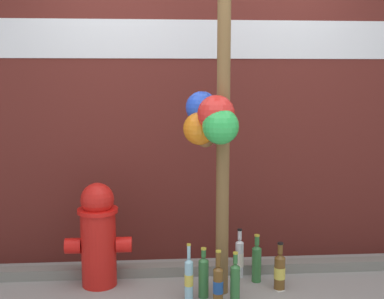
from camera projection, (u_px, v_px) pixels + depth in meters
building_wall at (197, 37)px, 4.03m from camera, size 10.00×0.21×3.74m
curb_strip at (201, 269)px, 3.88m from camera, size 8.00×0.12×0.08m
memorial_post at (215, 100)px, 3.33m from camera, size 0.50×0.52×2.50m
fire_hydrant at (98, 234)px, 3.62m from camera, size 0.49×0.30×0.78m
bottle_0 at (280, 270)px, 3.59m from camera, size 0.08×0.08×0.35m
bottle_1 at (204, 276)px, 3.45m from camera, size 0.07×0.07×0.36m
bottle_2 at (239, 257)px, 3.81m from camera, size 0.07×0.07×0.39m
bottle_3 at (235, 282)px, 3.36m from camera, size 0.07×0.07×0.37m
bottle_4 at (257, 262)px, 3.72m from camera, size 0.07×0.07×0.37m
bottle_5 at (189, 278)px, 3.40m from camera, size 0.06×0.06×0.41m
bottle_6 at (218, 284)px, 3.34m from camera, size 0.07×0.07×0.39m
litter_0 at (280, 290)px, 3.58m from camera, size 0.07×0.06×0.01m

